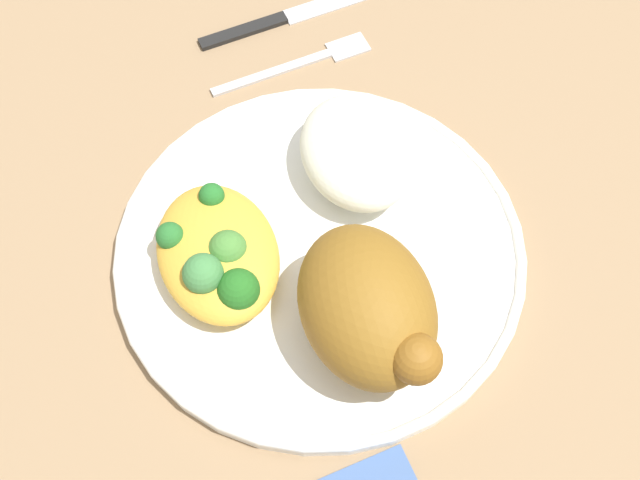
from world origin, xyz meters
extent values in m
plane|color=#947655|center=(0.00, 0.00, 0.00)|extent=(2.00, 2.00, 0.00)
cylinder|color=white|center=(0.00, 0.00, 0.01)|extent=(0.30, 0.30, 0.01)
torus|color=white|center=(0.00, 0.00, 0.01)|extent=(0.30, 0.30, 0.01)
ellipsoid|color=#8B5F1F|center=(0.07, 0.01, 0.06)|extent=(0.12, 0.09, 0.08)
sphere|color=brown|center=(0.12, 0.02, 0.07)|extent=(0.03, 0.03, 0.03)
ellipsoid|color=white|center=(-0.06, 0.05, 0.04)|extent=(0.10, 0.08, 0.05)
ellipsoid|color=gold|center=(-0.01, -0.07, 0.03)|extent=(0.12, 0.08, 0.03)
sphere|color=#296E2D|center=(-0.03, -0.10, 0.04)|extent=(0.02, 0.02, 0.02)
sphere|color=#438546|center=(0.01, -0.09, 0.04)|extent=(0.03, 0.03, 0.03)
sphere|color=#256E29|center=(-0.05, -0.06, 0.04)|extent=(0.02, 0.02, 0.02)
sphere|color=#246920|center=(0.03, -0.07, 0.04)|extent=(0.03, 0.03, 0.03)
sphere|color=#4A8639|center=(-0.01, -0.07, 0.04)|extent=(0.03, 0.03, 0.03)
cube|color=silver|center=(-0.18, 0.02, 0.00)|extent=(0.02, 0.11, 0.01)
cube|color=silver|center=(-0.19, 0.09, 0.00)|extent=(0.03, 0.04, 0.00)
cube|color=black|center=(-0.23, 0.01, 0.00)|extent=(0.02, 0.08, 0.01)
camera|label=1|loc=(0.29, -0.10, 0.56)|focal=48.25mm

